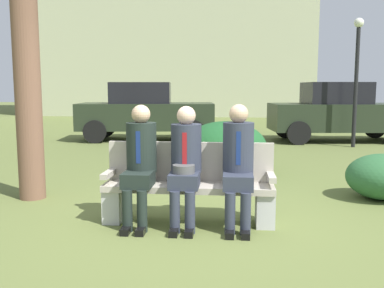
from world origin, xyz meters
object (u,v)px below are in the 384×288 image
Objects in this scene: seated_man_middle at (185,160)px; shrub_mid_lawn at (383,177)px; seated_man_left at (140,158)px; park_bench at (189,185)px; seated_man_right at (238,159)px; street_lamp at (357,68)px; shrub_near_bench at (225,147)px; parked_car_far at (339,112)px; parked_car_near at (145,111)px.

seated_man_middle is 1.32× the size of shrub_mid_lawn.
seated_man_middle is (0.51, -0.01, -0.01)m from seated_man_left.
park_bench reaches higher than shrub_mid_lawn.
shrub_mid_lawn is at bearing 26.08° from park_bench.
seated_man_right is at bearing -12.44° from park_bench.
park_bench is 7.71m from street_lamp.
seated_man_middle is at bearing -102.00° from park_bench.
seated_man_left is 3.12m from shrub_near_bench.
parked_car_near is at bearing -178.10° from parked_car_far.
shrub_near_bench is at bearing 73.58° from seated_man_left.
shrub_mid_lawn is at bearing 23.95° from seated_man_left.
parked_car_near is at bearing 104.83° from seated_man_middle.
parked_car_near reaches higher than seated_man_right.
parked_car_far reaches higher than seated_man_right.
street_lamp reaches higher than parked_car_near.
parked_car_near reaches higher than shrub_mid_lawn.
street_lamp reaches higher than shrub_near_bench.
seated_man_right is 8.49m from parked_car_far.
street_lamp is (3.24, 3.78, 1.55)m from shrub_near_bench.
parked_car_near is (-2.09, 7.67, 0.42)m from park_bench.
parked_car_near is (-2.06, 7.80, 0.10)m from seated_man_middle.
park_bench is 0.34m from seated_man_middle.
seated_man_right is 0.41× the size of street_lamp.
seated_man_middle is 2.95m from shrub_mid_lawn.
seated_man_left is 0.51m from seated_man_middle.
parked_car_near reaches higher than shrub_near_bench.
shrub_near_bench is 5.40m from parked_car_near.
parked_car_far is at bearing 1.90° from parked_car_near.
parked_car_far is at bearing 66.31° from seated_man_middle.
park_bench is at bearing 12.85° from seated_man_left.
street_lamp reaches higher than parked_car_far.
shrub_mid_lawn is (2.21, -1.61, -0.15)m from shrub_near_bench.
seated_man_right reaches higher than seated_man_middle.
seated_man_middle is at bearing -97.05° from shrub_near_bench.
seated_man_right is 7.51m from street_lamp.
park_bench is at bearing 167.56° from seated_man_right.
parked_car_near reaches higher than seated_man_left.
seated_man_right reaches higher than seated_man_left.
seated_man_middle is 8.06m from parked_car_near.
street_lamp is at bearing 79.19° from shrub_mid_lawn.
street_lamp is (4.11, 6.76, 1.28)m from seated_man_left.
seated_man_right reaches higher than shrub_near_bench.
parked_car_far reaches higher than shrub_mid_lawn.
parked_car_far is (3.50, 7.98, 0.10)m from seated_man_middle.
shrub_near_bench reaches higher than shrub_mid_lawn.
parked_car_far is (0.93, 6.60, 0.52)m from shrub_mid_lawn.
seated_man_left reaches higher than shrub_near_bench.
shrub_near_bench is 2.73m from shrub_mid_lawn.
park_bench is at bearing -74.74° from parked_car_near.
street_lamp is at bearing -85.10° from parked_car_far.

